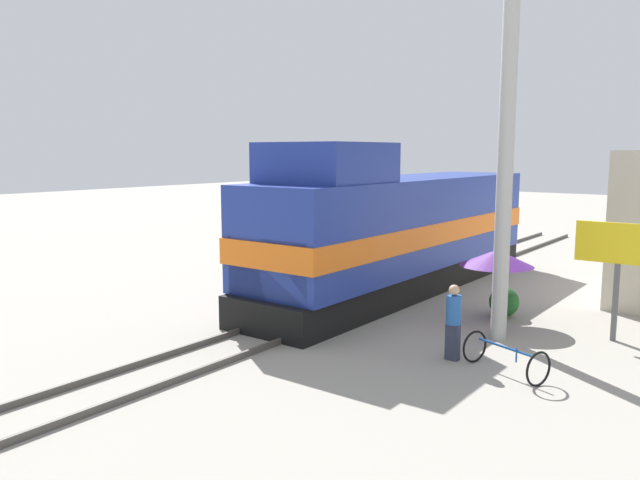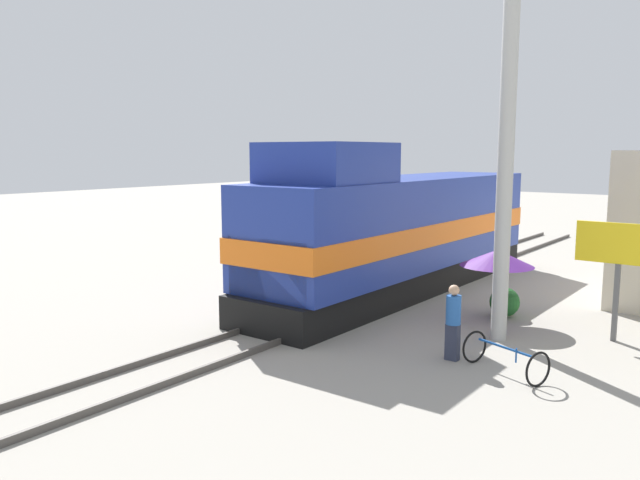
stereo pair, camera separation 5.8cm
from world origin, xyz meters
TOP-DOWN VIEW (x-y plane):
  - ground_plane at (0.00, 0.00)m, footprint 120.00×120.00m
  - rail_near at (-0.72, 0.00)m, footprint 0.08×43.92m
  - rail_far at (0.72, 0.00)m, footprint 0.08×43.92m
  - locomotive at (0.00, 4.08)m, footprint 3.17×14.47m
  - utility_pole at (4.86, 0.98)m, footprint 1.80×0.39m
  - vendor_umbrella at (4.15, 2.51)m, footprint 2.02×2.02m
  - billboard_sign at (7.23, 2.60)m, footprint 2.07×0.12m
  - shrub_cluster at (4.16, 3.21)m, footprint 0.85×0.85m
  - person_bystander at (4.63, -1.21)m, footprint 0.34×0.34m
  - bicycle at (5.92, -1.39)m, footprint 1.94×1.32m

SIDE VIEW (x-z plane):
  - ground_plane at x=0.00m, z-range 0.00..0.00m
  - rail_near at x=-0.72m, z-range 0.00..0.15m
  - rail_far at x=0.72m, z-range 0.00..0.15m
  - bicycle at x=5.92m, z-range 0.01..0.75m
  - shrub_cluster at x=4.16m, z-range 0.00..0.85m
  - person_bystander at x=4.63m, z-range 0.08..1.83m
  - vendor_umbrella at x=4.15m, z-range 0.79..2.83m
  - locomotive at x=0.00m, z-range -0.41..4.57m
  - billboard_sign at x=7.23m, z-range 0.77..3.76m
  - utility_pole at x=4.86m, z-range 0.06..11.53m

